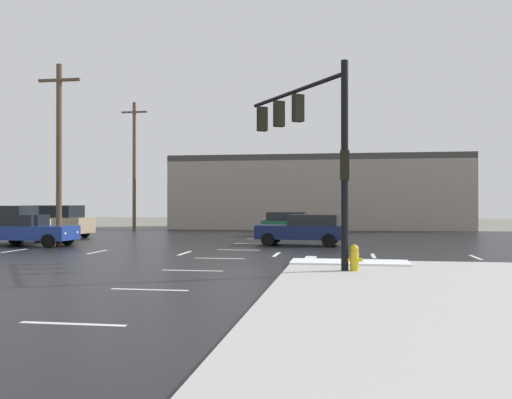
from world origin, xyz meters
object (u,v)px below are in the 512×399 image
sedan_navy (304,229)px  sedan_green (294,224)px  fire_hydrant (354,258)px  utility_pole_distant (134,163)px  suv_tan (53,221)px  traffic_signal_mast (310,132)px  utility_pole_far (59,151)px  suv_white (1,223)px  sedan_blue (28,230)px

sedan_navy → sedan_green: (-1.18, 7.70, 0.00)m
fire_hydrant → utility_pole_distant: 32.42m
suv_tan → sedan_navy: bearing=172.6°
traffic_signal_mast → sedan_green: bearing=-27.9°
fire_hydrant → utility_pole_far: utility_pole_far is taller
utility_pole_far → suv_white: bearing=155.5°
suv_tan → suv_white: size_ratio=1.01×
suv_tan → suv_white: (-0.74, -4.14, 0.00)m
sedan_blue → utility_pole_distant: (-1.32, 17.96, 4.64)m
suv_tan → sedan_navy: size_ratio=1.07×
traffic_signal_mast → sedan_green: (-2.05, 17.51, -3.72)m
traffic_signal_mast → sedan_green: 18.01m
suv_tan → sedan_green: (14.65, 4.10, -0.24)m
suv_white → utility_pole_far: (4.48, -2.04, 3.71)m
fire_hydrant → sedan_blue: 18.42m
traffic_signal_mast → suv_tan: 21.69m
fire_hydrant → sedan_green: bearing=100.3°
suv_tan → sedan_navy: suv_tan is taller
utility_pole_far → utility_pole_distant: bearing=99.5°
traffic_signal_mast → utility_pole_distant: 29.83m
fire_hydrant → sedan_navy: (-2.32, 11.51, 0.32)m
traffic_signal_mast → fire_hydrant: bearing=-174.1°
sedan_blue → sedan_green: same height
sedan_blue → suv_white: (-2.79, 2.04, 0.24)m
fire_hydrant → sedan_blue: bearing=151.0°
suv_tan → sedan_navy: (15.83, -3.60, -0.24)m
fire_hydrant → sedan_blue: sedan_blue is taller
sedan_blue → utility_pole_far: size_ratio=0.50×
traffic_signal_mast → sedan_blue: 16.75m
suv_tan → suv_white: bearing=85.2°
suv_white → sedan_green: size_ratio=1.07×
traffic_signal_mast → sedan_navy: (-0.87, 9.81, -3.72)m
utility_pole_distant → sedan_blue: bearing=-85.8°
suv_white → utility_pole_distant: utility_pole_distant is taller
suv_tan → sedan_green: suv_tan is taller
suv_tan → suv_white: 4.21m
sedan_green → utility_pole_distant: bearing=152.1°
traffic_signal_mast → utility_pole_far: size_ratio=0.70×
fire_hydrant → sedan_navy: bearing=101.4°
sedan_navy → suv_white: bearing=6.4°
fire_hydrant → suv_tan: 23.62m
utility_pole_distant → utility_pole_far: bearing=-80.5°
utility_pole_far → sedan_green: bearing=43.3°
fire_hydrant → utility_pole_distant: (-17.43, 26.88, 4.95)m
traffic_signal_mast → sedan_blue: size_ratio=1.39×
suv_tan → utility_pole_distant: bearing=-88.1°
traffic_signal_mast → utility_pole_far: 14.84m
sedan_navy → utility_pole_far: size_ratio=0.51×
traffic_signal_mast → sedan_navy: bearing=-29.5°
fire_hydrant → suv_white: size_ratio=0.16×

